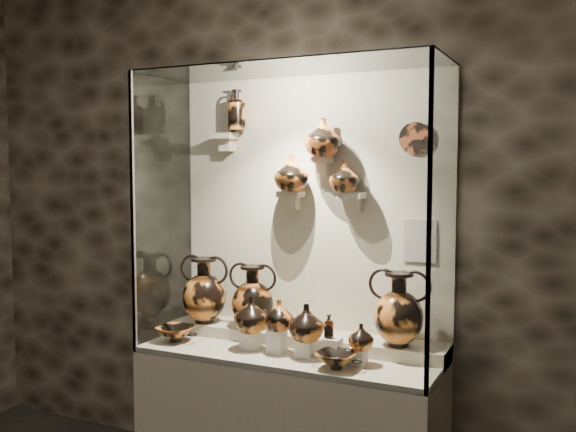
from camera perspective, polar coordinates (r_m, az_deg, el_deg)
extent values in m
cube|color=black|center=(3.82, 2.14, 0.48)|extent=(5.00, 0.02, 3.20)
cube|color=beige|center=(3.81, 0.09, -18.15)|extent=(1.70, 0.60, 0.80)
cube|color=#B9AC8F|center=(3.67, 0.09, -12.15)|extent=(1.68, 0.58, 0.03)
cube|color=#B9AC8F|center=(3.81, 1.23, -10.97)|extent=(1.70, 0.25, 0.10)
cube|color=beige|center=(3.82, 2.11, 0.47)|extent=(1.70, 0.03, 1.60)
cube|color=white|center=(3.26, -2.12, -0.18)|extent=(1.70, 0.01, 1.60)
cube|color=white|center=(3.96, -11.05, 0.54)|extent=(0.01, 0.60, 1.60)
cube|color=white|center=(3.26, 13.67, -0.31)|extent=(0.01, 0.60, 1.60)
cube|color=white|center=(3.56, 0.10, 13.04)|extent=(1.70, 0.60, 0.01)
cube|color=gray|center=(3.73, -13.61, 0.26)|extent=(0.02, 0.02, 1.60)
cube|color=gray|center=(2.98, 12.43, -0.72)|extent=(0.02, 0.02, 1.60)
cube|color=silver|center=(3.71, -3.38, -10.96)|extent=(0.09, 0.09, 0.10)
cube|color=silver|center=(3.63, -0.98, -11.05)|extent=(0.09, 0.09, 0.13)
cube|color=silver|center=(3.56, 1.53, -11.67)|extent=(0.09, 0.09, 0.09)
cube|color=silver|center=(3.50, 3.98, -11.71)|extent=(0.09, 0.09, 0.12)
cube|color=silver|center=(3.46, 6.19, -12.27)|extent=(0.09, 0.09, 0.08)
cube|color=beige|center=(4.00, -5.63, 7.09)|extent=(0.14, 0.12, 0.04)
cube|color=beige|center=(3.78, 0.27, 1.96)|extent=(0.14, 0.12, 0.04)
cube|color=beige|center=(3.70, 3.09, 5.00)|extent=(0.10, 0.12, 0.04)
cube|color=beige|center=(3.64, 5.70, 1.84)|extent=(0.14, 0.12, 0.04)
imported|color=orange|center=(3.65, -3.28, -8.75)|extent=(0.22, 0.22, 0.20)
imported|color=#BF5C21|center=(3.57, -0.78, -8.82)|extent=(0.20, 0.20, 0.17)
imported|color=orange|center=(3.51, 1.65, -9.45)|extent=(0.25, 0.25, 0.20)
imported|color=orange|center=(3.41, 6.52, -10.62)|extent=(0.13, 0.13, 0.14)
imported|color=#BF5C21|center=(3.72, 0.31, 3.79)|extent=(0.20, 0.20, 0.21)
imported|color=#BF5C21|center=(3.64, 3.12, 6.99)|extent=(0.22, 0.22, 0.22)
imported|color=#BF5C21|center=(3.61, 5.04, 3.51)|extent=(0.20, 0.20, 0.18)
cylinder|color=#9A411E|center=(3.58, 11.23, 6.79)|extent=(0.18, 0.02, 0.18)
cube|color=beige|center=(3.60, 11.61, -2.17)|extent=(0.18, 0.01, 0.24)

